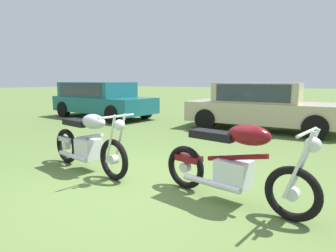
# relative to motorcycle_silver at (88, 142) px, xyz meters

# --- Properties ---
(ground_plane) EXTENTS (120.00, 120.00, 0.00)m
(ground_plane) POSITION_rel_motorcycle_silver_xyz_m (1.19, -0.19, -0.49)
(ground_plane) COLOR #567038
(motorcycle_silver) EXTENTS (1.99, 0.68, 1.02)m
(motorcycle_silver) POSITION_rel_motorcycle_silver_xyz_m (0.00, 0.00, 0.00)
(motorcycle_silver) COLOR black
(motorcycle_silver) RESTS_ON ground
(motorcycle_maroon) EXTENTS (2.03, 0.67, 1.02)m
(motorcycle_maroon) POSITION_rel_motorcycle_silver_xyz_m (2.47, 0.04, 0.01)
(motorcycle_maroon) COLOR black
(motorcycle_maroon) RESTS_ON ground
(car_teal) EXTENTS (4.57, 2.29, 1.43)m
(car_teal) POSITION_rel_motorcycle_silver_xyz_m (-4.96, 5.23, 0.35)
(car_teal) COLOR #19606B
(car_teal) RESTS_ON ground
(car_beige) EXTENTS (4.45, 1.99, 1.43)m
(car_beige) POSITION_rel_motorcycle_silver_xyz_m (1.37, 5.59, 0.31)
(car_beige) COLOR #BCAD8C
(car_beige) RESTS_ON ground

